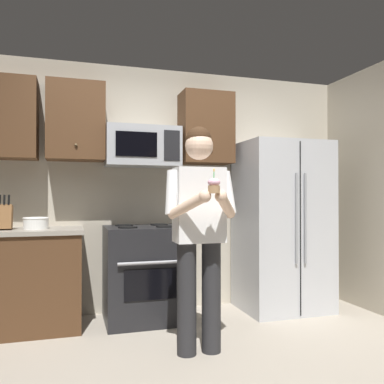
% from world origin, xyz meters
% --- Properties ---
extents(ground_plane, '(6.00, 6.00, 0.00)m').
position_xyz_m(ground_plane, '(0.00, 0.00, 0.00)').
color(ground_plane, '#9E9384').
extents(wall_back, '(4.40, 0.10, 2.60)m').
position_xyz_m(wall_back, '(0.00, 1.75, 1.30)').
color(wall_back, '#B7AD99').
rests_on(wall_back, ground).
extents(oven_range, '(0.76, 0.70, 0.93)m').
position_xyz_m(oven_range, '(-0.15, 1.36, 0.46)').
color(oven_range, black).
rests_on(oven_range, ground).
extents(microwave, '(0.74, 0.41, 0.40)m').
position_xyz_m(microwave, '(-0.15, 1.48, 1.72)').
color(microwave, '#9EA0A5').
extents(refrigerator, '(0.90, 0.75, 1.80)m').
position_xyz_m(refrigerator, '(1.35, 1.32, 0.90)').
color(refrigerator, '#B7BABF').
rests_on(refrigerator, ground).
extents(cabinet_row_upper, '(2.78, 0.36, 0.76)m').
position_xyz_m(cabinet_row_upper, '(-0.72, 1.53, 1.95)').
color(cabinet_row_upper, '#4C301C').
extents(counter_left, '(1.44, 0.66, 0.92)m').
position_xyz_m(counter_left, '(-1.45, 1.38, 0.46)').
color(counter_left, '#4C301C').
rests_on(counter_left, ground).
extents(knife_block, '(0.16, 0.15, 0.32)m').
position_xyz_m(knife_block, '(-1.42, 1.33, 1.03)').
color(knife_block, brown).
rests_on(knife_block, counter_left).
extents(bowl_large_white, '(0.23, 0.23, 0.11)m').
position_xyz_m(bowl_large_white, '(-1.15, 1.34, 0.98)').
color(bowl_large_white, white).
rests_on(bowl_large_white, counter_left).
extents(person, '(0.60, 0.48, 1.76)m').
position_xyz_m(person, '(0.12, 0.40, 1.00)').
color(person, '#262628').
rests_on(person, ground).
extents(cupcake, '(0.09, 0.09, 0.17)m').
position_xyz_m(cupcake, '(0.12, 0.08, 1.29)').
color(cupcake, '#A87F56').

